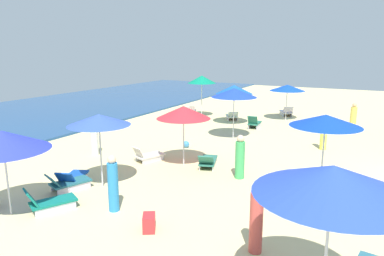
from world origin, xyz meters
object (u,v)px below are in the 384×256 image
Objects in this scene: umbrella_6 at (333,180)px; umbrella_7 at (99,120)px; umbrella_5 at (3,141)px; lounge_chair_8_1 at (148,156)px; lounge_chair_0_0 at (191,111)px; lounge_chair_7_0 at (68,183)px; umbrella_4 at (234,93)px; lounge_chair_2_1 at (349,205)px; lounge_chair_8_0 at (208,161)px; lounge_chair_2_0 at (358,188)px; beachgoer_2 at (256,220)px; beach_ball_0 at (186,144)px; umbrella_2 at (326,121)px; beachgoer_4 at (113,184)px; lounge_chair_5_1 at (49,202)px; beachgoer_0 at (324,134)px; lounge_chair_7_1 at (72,178)px; beachgoer_3 at (240,158)px; lounge_chair_3_0 at (286,112)px; umbrella_3 at (287,88)px; umbrella_0 at (202,79)px; umbrella_1 at (234,89)px; umbrella_8 at (183,112)px; lounge_chair_1_0 at (232,116)px; beachgoer_5 at (94,138)px; cooler_box_1 at (149,223)px; lounge_chair_1_1 at (254,123)px.

umbrella_7 is at bearing 69.44° from umbrella_6.
umbrella_5 is 5.98m from lounge_chair_8_1.
lounge_chair_7_0 is (-13.83, -2.86, 0.00)m from lounge_chair_0_0.
lounge_chair_2_1 is at bearing -137.29° from umbrella_4.
umbrella_4 is 1.56× the size of lounge_chair_8_0.
umbrella_6 is (-5.80, 0.23, 2.17)m from lounge_chair_2_0.
beachgoer_2 is 8.78m from beach_ball_0.
umbrella_2 reaches higher than beachgoer_4.
lounge_chair_0_0 is 15.55m from lounge_chair_5_1.
umbrella_6 is 1.78× the size of beachgoer_0.
beachgoer_3 is at bearing -167.70° from lounge_chair_7_1.
umbrella_7 reaches higher than lounge_chair_0_0.
umbrella_3 is at bearing 75.35° from lounge_chair_3_0.
umbrella_0 is 1.69× the size of lounge_chair_8_0.
umbrella_1 is 12.74m from beachgoer_4.
umbrella_3 is 2.29m from lounge_chair_3_0.
umbrella_8 is 1.50× the size of beachgoer_3.
lounge_chair_8_0 is at bearing -26.44° from umbrella_5.
lounge_chair_3_0 is (2.52, -5.97, 0.04)m from lounge_chair_0_0.
lounge_chair_7_0 is at bearing 171.68° from beach_ball_0.
lounge_chair_1_0 is at bearing 1.89° from umbrella_7.
lounge_chair_7_0 is at bearing 152.78° from umbrella_8.
lounge_chair_8_1 is at bearing 51.75° from lounge_chair_3_0.
beachgoer_4 reaches higher than lounge_chair_7_1.
beachgoer_5 is at bearing 13.22° from lounge_chair_2_1.
beachgoer_3 is at bearing -159.26° from lounge_chair_8_1.
umbrella_8 is 5.03× the size of cooler_box_1.
umbrella_6 is at bearing -89.97° from umbrella_5.
lounge_chair_7_0 is 0.96× the size of beachgoer_0.
beachgoer_5 is at bearing -158.51° from cooler_box_1.
umbrella_1 reaches higher than lounge_chair_1_1.
lounge_chair_2_1 is 0.93× the size of beachgoer_2.
lounge_chair_7_0 is 3.13× the size of cooler_box_1.
beachgoer_4 is at bearing 128.06° from umbrella_2.
umbrella_3 is 9.28m from beach_ball_0.
umbrella_6 reaches higher than beachgoer_0.
beachgoer_2 is (0.72, -5.73, 0.50)m from lounge_chair_5_1.
umbrella_8 is at bearing 4.37° from lounge_chair_2_1.
beachgoer_3 is (-12.72, -1.38, 0.46)m from lounge_chair_3_0.
lounge_chair_1_1 reaches higher than lounge_chair_7_1.
beach_ball_0 is (-5.48, 1.47, -0.13)m from lounge_chair_1_1.
lounge_chair_8_1 is (-11.24, 2.88, -1.83)m from umbrella_3.
beach_ball_0 is (-10.13, 2.19, -0.13)m from lounge_chair_3_0.
umbrella_6 is at bearing 107.58° from lounge_chair_1_1.
umbrella_0 reaches higher than beachgoer_3.
beachgoer_5 is (-10.45, -0.88, 0.52)m from lounge_chair_0_0.
lounge_chair_8_0 is (-10.75, 0.42, -1.83)m from umbrella_3.
beachgoer_2 is at bearing 165.80° from lounge_chair_8_1.
umbrella_0 reaches higher than umbrella_1.
lounge_chair_5_1 is 1.88m from beachgoer_4.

